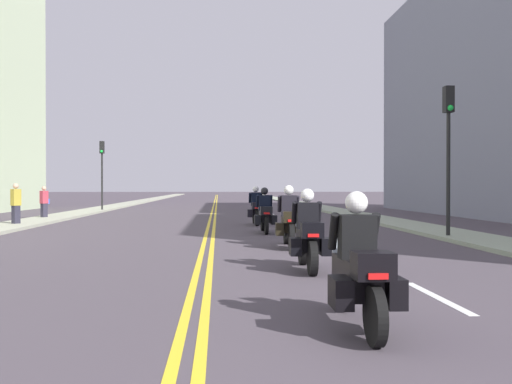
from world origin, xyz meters
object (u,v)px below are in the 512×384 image
(motorcycle_3, at_px, (265,214))
(traffic_light_far, at_px, (102,163))
(motorcycle_2, at_px, (289,222))
(traffic_light_near, at_px, (448,134))
(pedestrian_0, at_px, (16,204))
(motorcycle_4, at_px, (256,209))
(motorcycle_1, at_px, (308,237))
(pedestrian_1, at_px, (44,202))
(motorcycle_0, at_px, (359,272))

(motorcycle_3, bearing_deg, traffic_light_far, 117.22)
(motorcycle_3, bearing_deg, motorcycle_2, -87.12)
(traffic_light_near, height_order, pedestrian_0, traffic_light_near)
(traffic_light_near, bearing_deg, motorcycle_4, 128.54)
(motorcycle_1, distance_m, motorcycle_2, 4.08)
(motorcycle_1, relative_size, motorcycle_4, 0.95)
(motorcycle_1, bearing_deg, pedestrian_0, 129.91)
(pedestrian_1, bearing_deg, pedestrian_0, -145.01)
(motorcycle_2, bearing_deg, traffic_light_far, 115.17)
(motorcycle_0, distance_m, motorcycle_4, 17.28)
(traffic_light_near, height_order, traffic_light_far, traffic_light_near)
(motorcycle_2, height_order, pedestrian_0, pedestrian_0)
(motorcycle_0, xyz_separation_m, motorcycle_1, (0.14, 4.38, -0.01))
(motorcycle_4, relative_size, traffic_light_far, 0.48)
(motorcycle_2, relative_size, pedestrian_0, 1.30)
(motorcycle_2, bearing_deg, motorcycle_0, -89.73)
(motorcycle_0, xyz_separation_m, motorcycle_3, (0.04, 13.14, 0.00))
(motorcycle_4, bearing_deg, motorcycle_0, -90.50)
(pedestrian_1, bearing_deg, traffic_light_near, -95.60)
(motorcycle_4, distance_m, pedestrian_0, 9.79)
(motorcycle_2, distance_m, traffic_light_far, 24.51)
(traffic_light_near, distance_m, pedestrian_1, 19.49)
(motorcycle_0, relative_size, motorcycle_2, 0.99)
(motorcycle_1, bearing_deg, motorcycle_4, 92.28)
(motorcycle_0, bearing_deg, traffic_light_far, 107.18)
(motorcycle_2, relative_size, motorcycle_3, 1.05)
(motorcycle_1, xyz_separation_m, pedestrian_1, (-10.28, 17.49, 0.21))
(traffic_light_far, bearing_deg, traffic_light_near, -54.40)
(pedestrian_0, bearing_deg, motorcycle_0, 61.02)
(motorcycle_0, distance_m, traffic_light_near, 12.06)
(motorcycle_0, height_order, pedestrian_1, pedestrian_1)
(motorcycle_0, relative_size, pedestrian_0, 1.28)
(motorcycle_1, relative_size, traffic_light_near, 0.45)
(motorcycle_1, height_order, motorcycle_2, motorcycle_2)
(traffic_light_near, bearing_deg, motorcycle_3, 153.48)
(motorcycle_0, relative_size, motorcycle_3, 1.03)
(motorcycle_2, distance_m, pedestrian_0, 13.19)
(motorcycle_0, bearing_deg, pedestrian_0, 120.54)
(motorcycle_0, bearing_deg, motorcycle_3, 90.44)
(motorcycle_4, bearing_deg, pedestrian_0, -178.67)
(motorcycle_1, distance_m, motorcycle_3, 8.76)
(motorcycle_0, distance_m, traffic_light_far, 32.35)
(motorcycle_2, xyz_separation_m, motorcycle_4, (-0.28, 8.83, -0.01))
(traffic_light_near, distance_m, traffic_light_far, 25.18)
(traffic_light_near, bearing_deg, motorcycle_1, -131.33)
(motorcycle_0, xyz_separation_m, traffic_light_far, (-9.20, 30.91, 2.53))
(traffic_light_near, height_order, pedestrian_1, traffic_light_near)
(pedestrian_0, bearing_deg, pedestrian_1, -144.54)
(motorcycle_0, xyz_separation_m, pedestrian_0, (-9.77, 16.98, 0.26))
(motorcycle_2, bearing_deg, pedestrian_1, 130.16)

